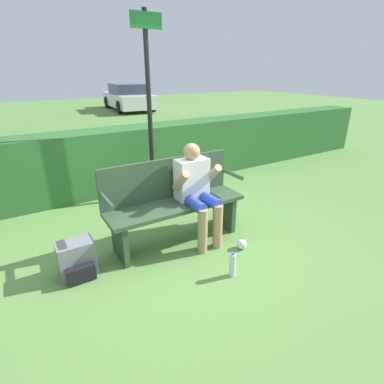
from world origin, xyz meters
name	(u,v)px	position (x,y,z in m)	size (l,w,h in m)	color
ground_plane	(177,241)	(0.00, 0.00, 0.00)	(40.00, 40.00, 0.00)	#5B8942
hedge_back	(119,160)	(0.00, 2.03, 0.52)	(12.00, 0.58, 1.04)	#2D662D
park_bench	(174,201)	(0.00, 0.07, 0.50)	(1.64, 0.46, 0.98)	#334C33
person_seated	(197,188)	(0.23, -0.06, 0.66)	(0.51, 0.57, 1.17)	silver
backpack	(77,260)	(-1.16, -0.04, 0.17)	(0.35, 0.31, 0.37)	slate
water_bottle	(232,265)	(0.15, -0.87, 0.13)	(0.06, 0.06, 0.27)	silver
signpost	(149,100)	(0.35, 1.43, 1.52)	(0.45, 0.09, 2.69)	black
parked_car	(128,97)	(4.01, 12.36, 0.60)	(2.04, 4.23, 1.26)	silver
litter_crumple	(242,244)	(0.55, -0.54, 0.06)	(0.12, 0.12, 0.12)	silver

